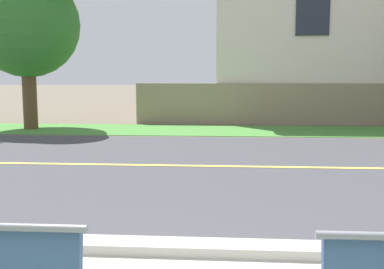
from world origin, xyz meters
TOP-DOWN VIEW (x-y plane):
  - ground_plane at (0.00, 8.00)m, footprint 140.00×140.00m
  - curb_edge at (0.00, 2.35)m, footprint 44.00×0.30m
  - street_asphalt at (0.00, 6.50)m, footprint 52.00×8.00m
  - road_centre_line at (0.00, 6.50)m, footprint 48.00×0.14m
  - far_verge_grass at (0.00, 12.03)m, footprint 48.00×2.80m
  - shade_tree_far_left at (-5.84, 11.96)m, footprint 3.20×3.20m
  - garden_wall at (3.56, 13.93)m, footprint 13.00×0.36m
  - house_across_street at (5.57, 17.13)m, footprint 12.46×6.91m

SIDE VIEW (x-z plane):
  - ground_plane at x=0.00m, z-range 0.00..0.00m
  - street_asphalt at x=0.00m, z-range 0.00..0.01m
  - far_verge_grass at x=0.00m, z-range 0.00..0.02m
  - road_centre_line at x=0.00m, z-range 0.01..0.01m
  - curb_edge at x=0.00m, z-range 0.00..0.11m
  - garden_wall at x=3.56m, z-range 0.00..1.40m
  - shade_tree_far_left at x=-5.84m, z-range 0.79..6.07m
  - house_across_street at x=5.57m, z-range 0.05..7.24m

